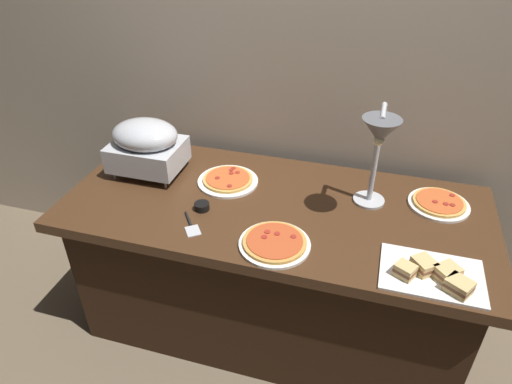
% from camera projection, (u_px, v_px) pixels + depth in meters
% --- Properties ---
extents(ground_plane, '(8.00, 8.00, 0.00)m').
position_uv_depth(ground_plane, '(272.00, 319.00, 2.47)').
color(ground_plane, brown).
extents(back_wall, '(4.40, 0.04, 2.40)m').
position_uv_depth(back_wall, '(302.00, 73.00, 2.20)').
color(back_wall, tan).
rests_on(back_wall, ground_plane).
extents(buffet_table, '(1.90, 0.84, 0.76)m').
position_uv_depth(buffet_table, '(273.00, 266.00, 2.25)').
color(buffet_table, '#422816').
rests_on(buffet_table, ground_plane).
extents(chafing_dish, '(0.34, 0.27, 0.28)m').
position_uv_depth(chafing_dish, '(146.00, 144.00, 2.19)').
color(chafing_dish, '#B7BABF').
rests_on(chafing_dish, buffet_table).
extents(heat_lamp, '(0.15, 0.29, 0.48)m').
position_uv_depth(heat_lamp, '(379.00, 140.00, 1.77)').
color(heat_lamp, '#B7BABF').
rests_on(heat_lamp, buffet_table).
extents(pizza_plate_front, '(0.29, 0.29, 0.03)m').
position_uv_depth(pizza_plate_front, '(228.00, 180.00, 2.19)').
color(pizza_plate_front, white).
rests_on(pizza_plate_front, buffet_table).
extents(pizza_plate_center, '(0.29, 0.29, 0.03)m').
position_uv_depth(pizza_plate_center, '(275.00, 243.00, 1.80)').
color(pizza_plate_center, white).
rests_on(pizza_plate_center, buffet_table).
extents(pizza_plate_raised_stand, '(0.27, 0.27, 0.03)m').
position_uv_depth(pizza_plate_raised_stand, '(439.00, 203.00, 2.03)').
color(pizza_plate_raised_stand, white).
rests_on(pizza_plate_raised_stand, buffet_table).
extents(sandwich_platter, '(0.37, 0.25, 0.06)m').
position_uv_depth(sandwich_platter, '(434.00, 274.00, 1.65)').
color(sandwich_platter, white).
rests_on(sandwich_platter, buffet_table).
extents(sauce_cup_near, '(0.07, 0.07, 0.03)m').
position_uv_depth(sauce_cup_near, '(202.00, 206.00, 2.00)').
color(sauce_cup_near, black).
rests_on(sauce_cup_near, buffet_table).
extents(serving_spatula, '(0.13, 0.16, 0.01)m').
position_uv_depth(serving_spatula, '(191.00, 225.00, 1.91)').
color(serving_spatula, '#B7BABF').
rests_on(serving_spatula, buffet_table).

